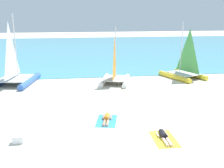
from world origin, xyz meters
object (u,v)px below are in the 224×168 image
object	(u,v)px
sailboat_blue	(15,74)
sunbather_right	(164,136)
sailboat_white	(115,75)
sailboat_yellow	(184,70)
sunbather_left	(107,118)
towel_right	(164,139)
towel_left	(107,121)
cooler_box	(18,139)

from	to	relation	value
sailboat_blue	sunbather_right	world-z (taller)	sailboat_blue
sailboat_white	sunbather_right	xyz separation A→B (m)	(0.81, -10.83, -0.58)
sailboat_yellow	sunbather_right	world-z (taller)	sailboat_yellow
sailboat_white	sailboat_yellow	xyz separation A→B (m)	(6.57, 0.97, 0.05)
sunbather_left	towel_right	distance (m)	3.67
sailboat_white	sailboat_blue	xyz separation A→B (m)	(-8.38, 0.78, 0.16)
sailboat_blue	towel_right	distance (m)	14.89
sailboat_blue	towel_right	bearing A→B (deg)	-41.25
towel_right	sunbather_right	world-z (taller)	sunbather_right
sailboat_blue	sunbather_left	world-z (taller)	sailboat_blue
towel_left	sunbather_right	world-z (taller)	sunbather_right
sailboat_blue	cooler_box	world-z (taller)	sailboat_blue
towel_right	towel_left	bearing A→B (deg)	133.52
towel_left	towel_right	size ratio (longest dim) A/B	1.00
sailboat_white	towel_right	world-z (taller)	sailboat_white
sailboat_blue	cooler_box	size ratio (longest dim) A/B	11.69
sailboat_white	towel_right	size ratio (longest dim) A/B	2.51
sailboat_yellow	sunbather_left	bearing A→B (deg)	-154.85
sailboat_white	sailboat_yellow	world-z (taller)	sailboat_yellow
towel_left	towel_right	xyz separation A→B (m)	(2.50, -2.64, 0.00)
cooler_box	towel_left	bearing A→B (deg)	25.11
sailboat_white	sailboat_blue	distance (m)	8.42
sailboat_blue	towel_right	size ratio (longest dim) A/B	3.08
towel_left	cooler_box	distance (m)	4.90
sunbather_left	towel_right	size ratio (longest dim) A/B	0.82
towel_right	sunbather_left	bearing A→B (deg)	132.66
sailboat_blue	sunbather_right	xyz separation A→B (m)	(9.20, -11.61, -0.74)
sailboat_blue	sunbather_left	bearing A→B (deg)	-42.71
sailboat_white	cooler_box	distance (m)	12.03
sailboat_blue	sunbather_left	xyz separation A→B (m)	(6.71, -8.98, -0.74)
towel_left	towel_right	bearing A→B (deg)	-46.48
sailboat_white	towel_right	distance (m)	10.95
towel_left	sunbather_left	bearing A→B (deg)	77.92
sailboat_yellow	cooler_box	world-z (taller)	sailboat_yellow
sailboat_yellow	towel_left	distance (m)	12.41
sunbather_left	cooler_box	bearing A→B (deg)	-142.19
sunbather_left	sailboat_white	bearing A→B (deg)	90.51
sailboat_white	towel_left	distance (m)	8.46
sunbather_left	sailboat_blue	bearing A→B (deg)	138.84
sailboat_blue	towel_left	world-z (taller)	sailboat_blue
sunbather_right	cooler_box	xyz separation A→B (m)	(-6.94, 0.49, 0.05)
sailboat_yellow	sunbather_right	xyz separation A→B (m)	(-5.76, -11.80, -0.63)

